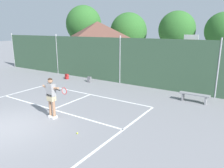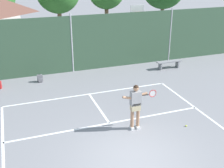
{
  "view_description": "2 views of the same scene",
  "coord_description": "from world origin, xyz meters",
  "px_view_note": "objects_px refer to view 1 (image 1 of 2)",
  "views": [
    {
      "loc": [
        8.06,
        -4.42,
        3.93
      ],
      "look_at": [
        1.47,
        5.68,
        0.83
      ],
      "focal_mm": 34.74,
      "sensor_mm": 36.0,
      "label": 1
    },
    {
      "loc": [
        -3.39,
        -7.23,
        6.04
      ],
      "look_at": [
        0.49,
        3.52,
        1.26
      ],
      "focal_mm": 46.57,
      "sensor_mm": 36.0,
      "label": 2
    }
  ],
  "objects_px": {
    "tennis_ball": "(77,133)",
    "basketball_hoop": "(190,54)",
    "tennis_player": "(51,94)",
    "backpack_red": "(67,77)",
    "courtside_bench": "(194,96)",
    "backpack_grey": "(89,79)"
  },
  "relations": [
    {
      "from": "tennis_player",
      "to": "courtside_bench",
      "type": "bearing_deg",
      "value": 49.86
    },
    {
      "from": "basketball_hoop",
      "to": "tennis_player",
      "type": "height_order",
      "value": "basketball_hoop"
    },
    {
      "from": "tennis_ball",
      "to": "backpack_red",
      "type": "distance_m",
      "value": 9.62
    },
    {
      "from": "basketball_hoop",
      "to": "backpack_red",
      "type": "xyz_separation_m",
      "value": [
        -8.82,
        -2.39,
        -2.12
      ]
    },
    {
      "from": "backpack_red",
      "to": "backpack_grey",
      "type": "xyz_separation_m",
      "value": [
        2.14,
        0.21,
        0.0
      ]
    },
    {
      "from": "tennis_player",
      "to": "backpack_grey",
      "type": "distance_m",
      "value": 6.91
    },
    {
      "from": "tennis_player",
      "to": "backpack_red",
      "type": "relative_size",
      "value": 4.01
    },
    {
      "from": "tennis_ball",
      "to": "backpack_grey",
      "type": "distance_m",
      "value": 8.36
    },
    {
      "from": "tennis_player",
      "to": "tennis_ball",
      "type": "height_order",
      "value": "tennis_player"
    },
    {
      "from": "basketball_hoop",
      "to": "backpack_grey",
      "type": "bearing_deg",
      "value": -161.94
    },
    {
      "from": "basketball_hoop",
      "to": "tennis_player",
      "type": "xyz_separation_m",
      "value": [
        -3.77,
        -8.38,
        -1.2
      ]
    },
    {
      "from": "tennis_player",
      "to": "courtside_bench",
      "type": "height_order",
      "value": "tennis_player"
    },
    {
      "from": "tennis_ball",
      "to": "basketball_hoop",
      "type": "bearing_deg",
      "value": 78.68
    },
    {
      "from": "backpack_grey",
      "to": "courtside_bench",
      "type": "bearing_deg",
      "value": -3.5
    },
    {
      "from": "basketball_hoop",
      "to": "tennis_player",
      "type": "distance_m",
      "value": 9.27
    },
    {
      "from": "backpack_red",
      "to": "courtside_bench",
      "type": "height_order",
      "value": "courtside_bench"
    },
    {
      "from": "basketball_hoop",
      "to": "backpack_red",
      "type": "distance_m",
      "value": 9.38
    },
    {
      "from": "tennis_ball",
      "to": "courtside_bench",
      "type": "relative_size",
      "value": 0.04
    },
    {
      "from": "tennis_player",
      "to": "courtside_bench",
      "type": "relative_size",
      "value": 1.16
    },
    {
      "from": "backpack_red",
      "to": "backpack_grey",
      "type": "height_order",
      "value": "same"
    },
    {
      "from": "backpack_red",
      "to": "backpack_grey",
      "type": "relative_size",
      "value": 1.0
    },
    {
      "from": "tennis_ball",
      "to": "backpack_red",
      "type": "relative_size",
      "value": 0.14
    }
  ]
}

